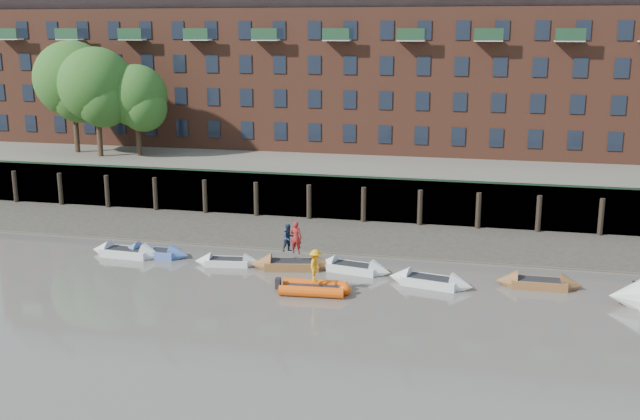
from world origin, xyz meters
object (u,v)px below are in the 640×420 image
(rib_tender, at_px, (316,288))
(person_rower_a, at_px, (296,237))
(rowboat_0, at_px, (127,252))
(rowboat_6, at_px, (539,283))
(rowboat_1, at_px, (155,253))
(rowboat_5, at_px, (430,281))
(person_rower_b, at_px, (289,238))
(person_rib_crew, at_px, (315,266))
(rowboat_2, at_px, (228,262))
(rowboat_4, at_px, (353,268))
(rowboat_3, at_px, (292,265))

(rib_tender, height_order, person_rower_a, person_rower_a)
(rowboat_0, bearing_deg, rowboat_6, 3.04)
(rowboat_1, distance_m, rowboat_6, 22.53)
(rowboat_1, bearing_deg, rowboat_5, -3.43)
(rowboat_5, xyz_separation_m, person_rower_b, (-8.29, 1.43, 1.52))
(rowboat_1, relative_size, person_rower_a, 2.40)
(rib_tender, distance_m, person_rib_crew, 1.20)
(rowboat_5, bearing_deg, rowboat_2, -172.90)
(person_rower_b, relative_size, person_rib_crew, 0.93)
(person_rower_a, distance_m, person_rib_crew, 4.23)
(person_rib_crew, bearing_deg, person_rower_b, 34.31)
(rowboat_0, xyz_separation_m, rowboat_4, (14.03, 0.15, -0.01))
(rowboat_3, xyz_separation_m, person_rower_b, (-0.27, 0.28, 1.51))
(rib_tender, xyz_separation_m, person_rower_b, (-2.55, 3.98, 1.48))
(rowboat_5, xyz_separation_m, person_rower_a, (-7.80, 1.22, 1.64))
(person_rower_a, bearing_deg, rowboat_6, -178.11)
(person_rower_a, bearing_deg, rowboat_2, 6.34)
(rowboat_3, xyz_separation_m, rowboat_6, (13.72, -0.13, -0.02))
(rowboat_0, relative_size, rowboat_3, 0.95)
(person_rib_crew, bearing_deg, rowboat_6, -71.39)
(person_rib_crew, bearing_deg, rowboat_3, 33.35)
(rowboat_2, bearing_deg, rowboat_3, -4.88)
(rowboat_0, bearing_deg, rowboat_2, 0.97)
(rowboat_1, relative_size, rowboat_6, 0.99)
(rowboat_0, distance_m, rowboat_6, 24.20)
(rowboat_6, distance_m, person_rower_b, 14.07)
(rowboat_0, distance_m, rowboat_3, 10.48)
(rowboat_0, height_order, rowboat_2, rowboat_0)
(rowboat_1, xyz_separation_m, rowboat_3, (8.80, -0.45, 0.02))
(rowboat_4, relative_size, rowboat_5, 0.96)
(person_rower_a, xyz_separation_m, person_rib_crew, (2.02, -3.70, -0.40))
(rowboat_0, xyz_separation_m, rowboat_6, (24.20, -0.25, -0.01))
(rowboat_5, bearing_deg, rowboat_6, 21.96)
(rib_tender, relative_size, person_rower_a, 2.00)
(rowboat_2, bearing_deg, rowboat_5, -12.27)
(rowboat_4, distance_m, person_rower_b, 4.10)
(rowboat_1, xyz_separation_m, rowboat_4, (12.34, -0.18, 0.00))
(person_rower_b, bearing_deg, rowboat_0, 136.62)
(rowboat_1, height_order, rowboat_3, rowboat_3)
(rowboat_4, distance_m, person_rib_crew, 4.29)
(rowboat_3, relative_size, person_rower_b, 3.06)
(rowboat_6, bearing_deg, rowboat_4, 177.13)
(person_rower_a, bearing_deg, rowboat_4, -173.89)
(rowboat_0, xyz_separation_m, rowboat_1, (1.68, 0.33, -0.01))
(rowboat_0, bearing_deg, person_rib_crew, -12.79)
(rowboat_0, bearing_deg, rowboat_3, 2.95)
(rowboat_4, bearing_deg, person_rower_b, -169.26)
(person_rower_b, bearing_deg, rowboat_2, 143.13)
(person_rower_a, xyz_separation_m, person_rower_b, (-0.49, 0.21, -0.12))
(person_rower_a, distance_m, person_rower_b, 0.54)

